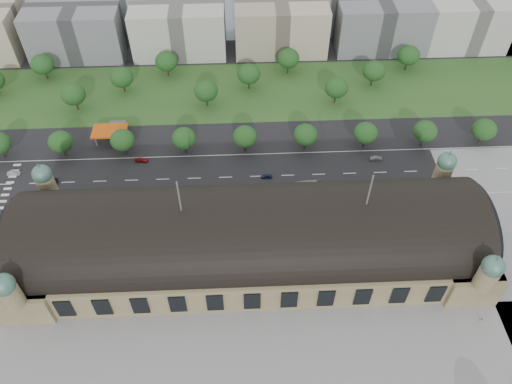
{
  "coord_description": "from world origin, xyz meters",
  "views": [
    {
      "loc": [
        -2.26,
        -96.6,
        136.85
      ],
      "look_at": [
        2.79,
        16.88,
        14.0
      ],
      "focal_mm": 35.0,
      "sensor_mm": 36.0,
      "label": 1
    }
  ],
  "objects_px": {
    "bus_west": "(197,196)",
    "parked_car_1": "(78,215)",
    "traffic_car_4": "(266,176)",
    "bus_mid": "(303,187)",
    "parked_car_4": "(142,208)",
    "parked_car_3": "(62,215)",
    "traffic_car_3": "(142,160)",
    "petrol_station": "(114,129)",
    "parked_car_2": "(91,206)",
    "parked_car_6": "(151,207)",
    "traffic_car_1": "(14,173)",
    "traffic_car_5": "(376,158)",
    "traffic_car_2": "(50,181)",
    "parked_car_0": "(69,207)",
    "parked_car_5": "(134,204)",
    "bus_east": "(353,191)",
    "pedestrian_0": "(481,320)"
  },
  "relations": [
    {
      "from": "bus_west",
      "to": "parked_car_1",
      "type": "bearing_deg",
      "value": 100.55
    },
    {
      "from": "traffic_car_4",
      "to": "bus_mid",
      "type": "distance_m",
      "value": 15.17
    },
    {
      "from": "parked_car_1",
      "to": "parked_car_4",
      "type": "bearing_deg",
      "value": 74.28
    },
    {
      "from": "parked_car_3",
      "to": "traffic_car_3",
      "type": "bearing_deg",
      "value": 117.43
    },
    {
      "from": "petrol_station",
      "to": "parked_car_2",
      "type": "relative_size",
      "value": 2.8
    },
    {
      "from": "parked_car_6",
      "to": "bus_mid",
      "type": "relative_size",
      "value": 0.33
    },
    {
      "from": "traffic_car_1",
      "to": "traffic_car_5",
      "type": "distance_m",
      "value": 141.55
    },
    {
      "from": "traffic_car_2",
      "to": "parked_car_0",
      "type": "bearing_deg",
      "value": 32.36
    },
    {
      "from": "petrol_station",
      "to": "bus_west",
      "type": "height_order",
      "value": "petrol_station"
    },
    {
      "from": "petrol_station",
      "to": "parked_car_2",
      "type": "bearing_deg",
      "value": -94.04
    },
    {
      "from": "traffic_car_2",
      "to": "parked_car_4",
      "type": "xyz_separation_m",
      "value": [
        36.59,
        -15.0,
        -0.16
      ]
    },
    {
      "from": "traffic_car_5",
      "to": "bus_west",
      "type": "distance_m",
      "value": 72.57
    },
    {
      "from": "parked_car_5",
      "to": "bus_east",
      "type": "xyz_separation_m",
      "value": [
        80.35,
        2.0,
        0.96
      ]
    },
    {
      "from": "traffic_car_4",
      "to": "parked_car_0",
      "type": "distance_m",
      "value": 73.32
    },
    {
      "from": "traffic_car_5",
      "to": "parked_car_2",
      "type": "xyz_separation_m",
      "value": [
        -108.65,
        -20.13,
        -0.06
      ]
    },
    {
      "from": "traffic_car_4",
      "to": "parked_car_5",
      "type": "xyz_separation_m",
      "value": [
        -49.03,
        -12.23,
        0.05
      ]
    },
    {
      "from": "parked_car_1",
      "to": "traffic_car_5",
      "type": "bearing_deg",
      "value": 81.41
    },
    {
      "from": "parked_car_2",
      "to": "bus_west",
      "type": "xyz_separation_m",
      "value": [
        38.38,
        2.0,
        1.05
      ]
    },
    {
      "from": "traffic_car_4",
      "to": "parked_car_1",
      "type": "height_order",
      "value": "parked_car_1"
    },
    {
      "from": "parked_car_0",
      "to": "bus_west",
      "type": "xyz_separation_m",
      "value": [
        46.23,
        2.0,
        1.09
      ]
    },
    {
      "from": "parked_car_3",
      "to": "traffic_car_1",
      "type": "bearing_deg",
      "value": -153.48
    },
    {
      "from": "petrol_station",
      "to": "parked_car_1",
      "type": "xyz_separation_m",
      "value": [
        -6.95,
        -44.28,
        -2.19
      ]
    },
    {
      "from": "parked_car_2",
      "to": "parked_car_5",
      "type": "height_order",
      "value": "parked_car_5"
    },
    {
      "from": "bus_east",
      "to": "pedestrian_0",
      "type": "xyz_separation_m",
      "value": [
        29.67,
        -53.28,
        -0.95
      ]
    },
    {
      "from": "traffic_car_2",
      "to": "parked_car_2",
      "type": "height_order",
      "value": "traffic_car_2"
    },
    {
      "from": "traffic_car_1",
      "to": "bus_east",
      "type": "height_order",
      "value": "bus_east"
    },
    {
      "from": "traffic_car_1",
      "to": "parked_car_6",
      "type": "relative_size",
      "value": 1.07
    },
    {
      "from": "traffic_car_5",
      "to": "parked_car_0",
      "type": "height_order",
      "value": "traffic_car_5"
    },
    {
      "from": "traffic_car_3",
      "to": "traffic_car_2",
      "type": "bearing_deg",
      "value": 112.51
    },
    {
      "from": "parked_car_0",
      "to": "bus_east",
      "type": "height_order",
      "value": "bus_east"
    },
    {
      "from": "traffic_car_2",
      "to": "bus_mid",
      "type": "height_order",
      "value": "bus_mid"
    },
    {
      "from": "parked_car_5",
      "to": "bus_west",
      "type": "xyz_separation_m",
      "value": [
        22.96,
        2.0,
        1.0
      ]
    },
    {
      "from": "bus_mid",
      "to": "parked_car_2",
      "type": "bearing_deg",
      "value": 87.78
    },
    {
      "from": "traffic_car_2",
      "to": "bus_west",
      "type": "bearing_deg",
      "value": 73.53
    },
    {
      "from": "traffic_car_4",
      "to": "traffic_car_1",
      "type": "bearing_deg",
      "value": -91.24
    },
    {
      "from": "parked_car_0",
      "to": "traffic_car_5",
      "type": "bearing_deg",
      "value": 64.51
    },
    {
      "from": "parked_car_0",
      "to": "traffic_car_3",
      "type": "bearing_deg",
      "value": 99.69
    },
    {
      "from": "parked_car_2",
      "to": "parked_car_5",
      "type": "xyz_separation_m",
      "value": [
        15.42,
        0.0,
        0.05
      ]
    },
    {
      "from": "parked_car_5",
      "to": "parked_car_6",
      "type": "xyz_separation_m",
      "value": [
        6.42,
        -1.6,
        -0.12
      ]
    },
    {
      "from": "petrol_station",
      "to": "parked_car_3",
      "type": "distance_m",
      "value": 46.02
    },
    {
      "from": "bus_west",
      "to": "parked_car_0",
      "type": "bearing_deg",
      "value": 94.99
    },
    {
      "from": "petrol_station",
      "to": "traffic_car_4",
      "type": "bearing_deg",
      "value": -24.48
    },
    {
      "from": "traffic_car_5",
      "to": "parked_car_1",
      "type": "xyz_separation_m",
      "value": [
        -112.75,
        -24.13,
        -0.03
      ]
    },
    {
      "from": "parked_car_0",
      "to": "bus_mid",
      "type": "height_order",
      "value": "bus_mid"
    },
    {
      "from": "parked_car_0",
      "to": "parked_car_5",
      "type": "relative_size",
      "value": 0.75
    },
    {
      "from": "parked_car_4",
      "to": "pedestrian_0",
      "type": "height_order",
      "value": "pedestrian_0"
    },
    {
      "from": "traffic_car_2",
      "to": "bus_mid",
      "type": "distance_m",
      "value": 95.9
    },
    {
      "from": "parked_car_4",
      "to": "parked_car_3",
      "type": "bearing_deg",
      "value": -108.94
    },
    {
      "from": "traffic_car_4",
      "to": "traffic_car_3",
      "type": "bearing_deg",
      "value": -100.69
    },
    {
      "from": "traffic_car_3",
      "to": "pedestrian_0",
      "type": "bearing_deg",
      "value": -119.04
    }
  ]
}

